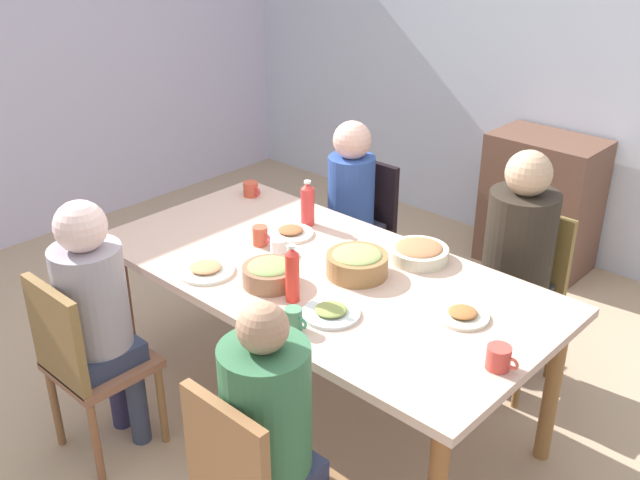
{
  "coord_description": "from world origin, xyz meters",
  "views": [
    {
      "loc": [
        1.98,
        -2.13,
        2.34
      ],
      "look_at": [
        0.0,
        0.0,
        0.93
      ],
      "focal_mm": 40.98,
      "sensor_mm": 36.0,
      "label": 1
    }
  ],
  "objects_px": {
    "bottle_1": "(308,204)",
    "person_0": "(95,306)",
    "cup_4": "(294,319)",
    "cup_0": "(251,189)",
    "chair_3": "(359,227)",
    "bowl_1": "(357,263)",
    "person_2": "(269,425)",
    "bowl_2": "(419,252)",
    "person_1": "(518,249)",
    "cup_3": "(261,236)",
    "chair_1": "(521,287)",
    "cup_1": "(499,358)",
    "chair_0": "(84,359)",
    "plate_0": "(206,270)",
    "bowl_0": "(270,273)",
    "plate_1": "(291,232)",
    "cup_2": "(279,246)",
    "side_cabinet": "(541,203)",
    "bottle_0": "(292,275)",
    "plate_2": "(331,312)",
    "person_3": "(350,201)",
    "plate_3": "(462,315)",
    "dining_table": "(320,284)"
  },
  "relations": [
    {
      "from": "person_2",
      "to": "plate_0",
      "type": "bearing_deg",
      "value": 152.69
    },
    {
      "from": "plate_1",
      "to": "cup_2",
      "type": "distance_m",
      "value": 0.21
    },
    {
      "from": "bowl_2",
      "to": "cup_1",
      "type": "distance_m",
      "value": 0.86
    },
    {
      "from": "person_0",
      "to": "cup_1",
      "type": "relative_size",
      "value": 9.75
    },
    {
      "from": "bottle_1",
      "to": "chair_0",
      "type": "bearing_deg",
      "value": -97.14
    },
    {
      "from": "plate_2",
      "to": "bowl_2",
      "type": "bearing_deg",
      "value": 92.54
    },
    {
      "from": "cup_4",
      "to": "cup_0",
      "type": "bearing_deg",
      "value": 144.64
    },
    {
      "from": "person_2",
      "to": "cup_0",
      "type": "xyz_separation_m",
      "value": [
        -1.41,
        1.2,
        0.11
      ]
    },
    {
      "from": "person_0",
      "to": "plate_0",
      "type": "distance_m",
      "value": 0.5
    },
    {
      "from": "bottle_0",
      "to": "bottle_1",
      "type": "relative_size",
      "value": 1.08
    },
    {
      "from": "bowl_1",
      "to": "cup_1",
      "type": "bearing_deg",
      "value": -13.02
    },
    {
      "from": "cup_1",
      "to": "bottle_0",
      "type": "bearing_deg",
      "value": -169.38
    },
    {
      "from": "plate_1",
      "to": "bottle_1",
      "type": "distance_m",
      "value": 0.18
    },
    {
      "from": "chair_3",
      "to": "person_3",
      "type": "height_order",
      "value": "person_3"
    },
    {
      "from": "plate_0",
      "to": "cup_4",
      "type": "distance_m",
      "value": 0.62
    },
    {
      "from": "cup_0",
      "to": "cup_4",
      "type": "xyz_separation_m",
      "value": [
        1.14,
        -0.81,
        0.01
      ]
    },
    {
      "from": "dining_table",
      "to": "cup_2",
      "type": "distance_m",
      "value": 0.28
    },
    {
      "from": "plate_1",
      "to": "cup_4",
      "type": "xyz_separation_m",
      "value": [
        0.62,
        -0.6,
        0.03
      ]
    },
    {
      "from": "plate_1",
      "to": "bowl_0",
      "type": "relative_size",
      "value": 0.94
    },
    {
      "from": "bottle_0",
      "to": "side_cabinet",
      "type": "xyz_separation_m",
      "value": [
        -0.08,
        2.4,
        -0.45
      ]
    },
    {
      "from": "chair_3",
      "to": "bowl_1",
      "type": "bearing_deg",
      "value": -50.72
    },
    {
      "from": "chair_1",
      "to": "cup_0",
      "type": "bearing_deg",
      "value": -159.02
    },
    {
      "from": "chair_3",
      "to": "bowl_2",
      "type": "bearing_deg",
      "value": -33.67
    },
    {
      "from": "dining_table",
      "to": "person_1",
      "type": "xyz_separation_m",
      "value": [
        0.53,
        0.83,
        0.05
      ]
    },
    {
      "from": "side_cabinet",
      "to": "bottle_0",
      "type": "bearing_deg",
      "value": -88.05
    },
    {
      "from": "chair_0",
      "to": "bowl_2",
      "type": "bearing_deg",
      "value": 58.4
    },
    {
      "from": "bottle_1",
      "to": "person_0",
      "type": "bearing_deg",
      "value": -97.7
    },
    {
      "from": "plate_1",
      "to": "plate_3",
      "type": "bearing_deg",
      "value": -4.26
    },
    {
      "from": "person_2",
      "to": "bowl_2",
      "type": "bearing_deg",
      "value": 102.49
    },
    {
      "from": "chair_1",
      "to": "bowl_2",
      "type": "distance_m",
      "value": 0.67
    },
    {
      "from": "cup_4",
      "to": "cup_1",
      "type": "bearing_deg",
      "value": 23.96
    },
    {
      "from": "chair_3",
      "to": "cup_3",
      "type": "relative_size",
      "value": 8.24
    },
    {
      "from": "person_2",
      "to": "bowl_0",
      "type": "bearing_deg",
      "value": 135.95
    },
    {
      "from": "bowl_1",
      "to": "cup_2",
      "type": "xyz_separation_m",
      "value": [
        -0.41,
        -0.09,
        -0.02
      ]
    },
    {
      "from": "chair_3",
      "to": "person_3",
      "type": "xyz_separation_m",
      "value": [
        -0.0,
        -0.09,
        0.19
      ]
    },
    {
      "from": "chair_0",
      "to": "cup_1",
      "type": "relative_size",
      "value": 7.2
    },
    {
      "from": "bowl_1",
      "to": "side_cabinet",
      "type": "distance_m",
      "value": 2.09
    },
    {
      "from": "person_0",
      "to": "person_3",
      "type": "bearing_deg",
      "value": 90.0
    },
    {
      "from": "bowl_1",
      "to": "side_cabinet",
      "type": "bearing_deg",
      "value": 93.7
    },
    {
      "from": "person_1",
      "to": "cup_2",
      "type": "bearing_deg",
      "value": -133.41
    },
    {
      "from": "cup_4",
      "to": "cup_3",
      "type": "bearing_deg",
      "value": 146.79
    },
    {
      "from": "chair_0",
      "to": "bottle_1",
      "type": "relative_size",
      "value": 3.77
    },
    {
      "from": "bowl_0",
      "to": "cup_1",
      "type": "relative_size",
      "value": 1.94
    },
    {
      "from": "plate_0",
      "to": "bottle_1",
      "type": "xyz_separation_m",
      "value": [
        -0.02,
        0.68,
        0.1
      ]
    },
    {
      "from": "chair_0",
      "to": "bowl_1",
      "type": "xyz_separation_m",
      "value": [
        0.68,
        1.0,
        0.33
      ]
    },
    {
      "from": "cup_0",
      "to": "cup_3",
      "type": "bearing_deg",
      "value": -38.02
    },
    {
      "from": "chair_0",
      "to": "bowl_0",
      "type": "distance_m",
      "value": 0.88
    },
    {
      "from": "person_1",
      "to": "cup_3",
      "type": "xyz_separation_m",
      "value": [
        -0.92,
        -0.84,
        0.07
      ]
    },
    {
      "from": "plate_1",
      "to": "side_cabinet",
      "type": "bearing_deg",
      "value": 79.14
    },
    {
      "from": "chair_0",
      "to": "cup_3",
      "type": "distance_m",
      "value": 0.98
    }
  ]
}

